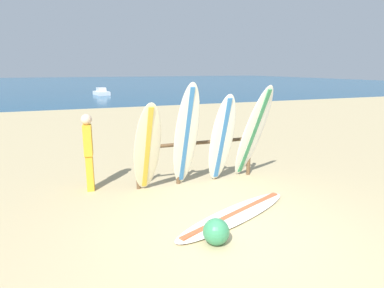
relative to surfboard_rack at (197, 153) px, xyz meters
name	(u,v)px	position (x,y,z in m)	size (l,w,h in m)	color
ground_plane	(237,241)	(-0.45, -2.72, -0.65)	(120.00, 120.00, 0.00)	tan
ocean_water	(75,83)	(-0.45, 55.28, -0.64)	(120.00, 80.00, 0.01)	navy
surfboard_rack	(197,153)	(0.00, 0.00, 0.00)	(2.77, 0.09, 1.04)	brown
surfboard_leaning_far_left	(147,149)	(-1.23, -0.45, 0.32)	(0.53, 0.91, 1.93)	beige
surfboard_leaning_left	(186,136)	(-0.39, -0.37, 0.49)	(0.50, 0.86, 2.27)	silver
surfboard_leaning_center_left	(222,139)	(0.45, -0.33, 0.36)	(0.60, 0.70, 2.01)	white
surfboard_leaning_center	(253,133)	(1.20, -0.37, 0.45)	(0.75, 1.10, 2.19)	white
surfboard_lying_on_sand	(235,214)	(-0.07, -1.96, -0.61)	(2.78, 1.63, 0.08)	white
beachgoer_standing	(88,149)	(-2.29, 0.28, 0.24)	(0.22, 0.28, 1.61)	gold
small_boat_offshore	(101,92)	(0.83, 26.10, -0.39)	(1.42, 2.37, 0.71)	silver
beach_ball	(216,232)	(-0.78, -2.68, -0.45)	(0.39, 0.39, 0.39)	#388C59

